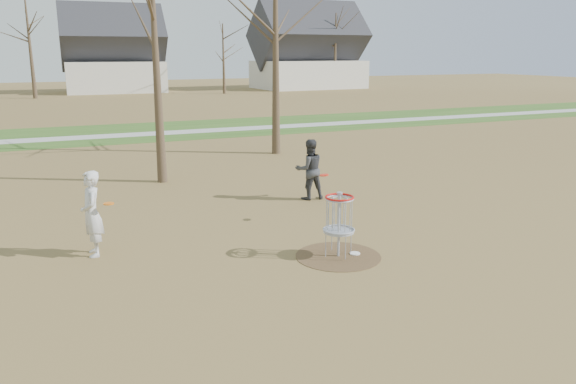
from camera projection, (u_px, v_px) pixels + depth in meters
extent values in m
plane|color=brown|center=(338.00, 256.00, 11.78)|extent=(160.00, 160.00, 0.00)
cube|color=#2D5119|center=(154.00, 131.00, 30.48)|extent=(160.00, 8.00, 0.01)
cube|color=#9E9E99|center=(157.00, 133.00, 29.58)|extent=(160.00, 1.50, 0.01)
cylinder|color=#47331E|center=(338.00, 256.00, 11.78)|extent=(1.80, 1.80, 0.01)
imported|color=silver|center=(92.00, 214.00, 11.65)|extent=(0.44, 0.67, 1.81)
imported|color=#34363A|center=(309.00, 169.00, 16.20)|extent=(0.90, 0.73, 1.76)
cylinder|color=white|center=(355.00, 253.00, 11.89)|extent=(0.22, 0.22, 0.02)
cylinder|color=red|center=(324.00, 175.00, 13.88)|extent=(0.22, 0.22, 0.05)
cylinder|color=orange|center=(109.00, 204.00, 11.51)|extent=(0.22, 0.22, 0.02)
cylinder|color=#9EA3AD|center=(339.00, 226.00, 11.62)|extent=(0.05, 0.05, 1.35)
cylinder|color=#9EA3AD|center=(339.00, 231.00, 11.65)|extent=(0.64, 0.64, 0.04)
torus|color=#9EA3AD|center=(339.00, 199.00, 11.48)|extent=(0.60, 0.60, 0.04)
torus|color=red|center=(340.00, 197.00, 11.47)|extent=(0.60, 0.60, 0.04)
cone|color=#382B1E|center=(156.00, 66.00, 17.67)|extent=(0.32, 0.32, 7.50)
cone|color=#382B1E|center=(276.00, 50.00, 22.79)|extent=(0.36, 0.36, 8.50)
cone|color=#382B1E|center=(30.00, 49.00, 51.11)|extent=(0.40, 0.40, 9.00)
cone|color=#382B1E|center=(223.00, 59.00, 57.41)|extent=(0.32, 0.32, 7.00)
cone|color=#382B1E|center=(335.00, 52.00, 64.41)|extent=(0.38, 0.38, 8.50)
cube|color=silver|center=(115.00, 77.00, 60.24)|extent=(10.24, 7.34, 3.20)
pyramid|color=#2D2D33|center=(113.00, 44.00, 59.43)|extent=(10.74, 7.36, 3.55)
cube|color=silver|center=(308.00, 74.00, 66.95)|extent=(12.40, 8.62, 3.20)
pyramid|color=#2D2D33|center=(308.00, 43.00, 66.07)|extent=(13.00, 8.65, 4.06)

